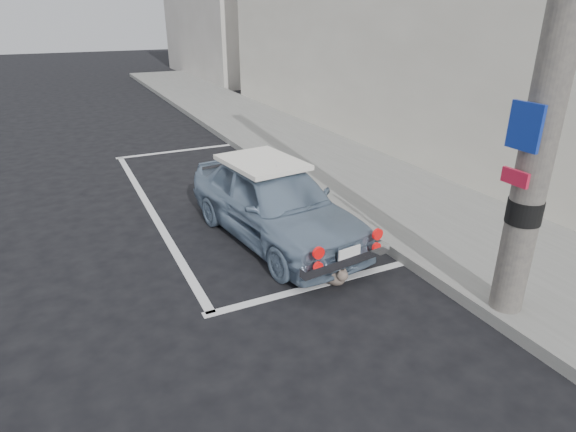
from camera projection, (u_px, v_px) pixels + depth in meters
name	position (u px, v px, depth m)	size (l,w,h in m)	color
ground	(266.00, 276.00, 6.28)	(80.00, 80.00, 0.00)	black
sidewalk	(378.00, 188.00, 9.19)	(2.80, 40.00, 0.15)	slate
pline_rear	(318.00, 285.00, 6.06)	(3.00, 0.12, 0.01)	silver
pline_front	(179.00, 151.00, 11.85)	(3.00, 0.12, 0.01)	silver
pline_side	(150.00, 209.00, 8.39)	(0.12, 7.00, 0.01)	silver
retro_coupe	(275.00, 201.00, 7.10)	(1.82, 3.61, 1.18)	#748CA5
cat	(334.00, 275.00, 6.05)	(0.30, 0.55, 0.30)	#685A4F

